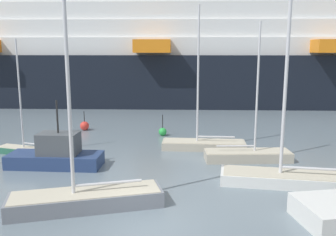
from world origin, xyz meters
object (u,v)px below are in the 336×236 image
sailboat_1 (86,195)px  sailboat_4 (204,143)px  fishing_boat_2 (56,154)px  channel_buoy_0 (85,126)px  sailboat_3 (28,149)px  cruise_ship (230,53)px  sailboat_0 (248,154)px  sailboat_6 (292,174)px  channel_buoy_2 (163,132)px

sailboat_1 → sailboat_4: sailboat_1 is taller
fishing_boat_2 → channel_buoy_0: (-1.23, 9.89, -0.36)m
sailboat_3 → sailboat_4: bearing=-154.6°
sailboat_1 → cruise_ship: bearing=-123.1°
sailboat_0 → sailboat_6: 4.44m
fishing_boat_2 → channel_buoy_2: bearing=56.0°
fishing_boat_2 → channel_buoy_2: (5.68, 8.33, -0.42)m
sailboat_1 → fishing_boat_2: bearing=-76.2°
sailboat_1 → sailboat_3: size_ratio=1.75×
sailboat_4 → sailboat_6: sailboat_6 is taller
sailboat_1 → channel_buoy_0: (-4.63, 15.45, -0.22)m
channel_buoy_0 → sailboat_1: bearing=-73.3°
cruise_ship → channel_buoy_0: bearing=-128.0°
sailboat_4 → channel_buoy_2: size_ratio=5.67×
sailboat_0 → sailboat_4: 3.72m
fishing_boat_2 → sailboat_3: bearing=140.2°
fishing_boat_2 → sailboat_6: bearing=-8.9°
sailboat_6 → cruise_ship: cruise_ship is taller
sailboat_6 → sailboat_3: bearing=-9.5°
sailboat_4 → fishing_boat_2: (-8.87, -4.54, 0.31)m
sailboat_1 → cruise_ship: size_ratio=0.12×
sailboat_0 → cruise_ship: cruise_ship is taller
sailboat_1 → sailboat_3: sailboat_1 is taller
sailboat_3 → sailboat_6: 16.65m
sailboat_3 → channel_buoy_2: bearing=-130.0°
sailboat_1 → channel_buoy_0: size_ratio=7.99×
sailboat_4 → fishing_boat_2: sailboat_4 is taller
sailboat_3 → channel_buoy_0: bearing=-87.1°
sailboat_1 → sailboat_6: size_ratio=1.00×
fishing_boat_2 → channel_buoy_0: bearing=97.4°
channel_buoy_0 → channel_buoy_2: channel_buoy_2 is taller
channel_buoy_2 → sailboat_4: bearing=-49.9°
sailboat_3 → sailboat_6: bearing=179.2°
sailboat_1 → sailboat_3: (-6.24, 7.94, -0.24)m
fishing_boat_2 → channel_buoy_0: fishing_boat_2 is taller
sailboat_0 → sailboat_6: size_ratio=0.64×
sailboat_1 → fishing_boat_2: sailboat_1 is taller
sailboat_1 → cruise_ship: (9.61, 34.81, 5.80)m
sailboat_1 → channel_buoy_2: size_ratio=7.66×
channel_buoy_0 → sailboat_4: bearing=-27.9°
cruise_ship → sailboat_4: bearing=-101.2°
sailboat_4 → sailboat_6: (4.33, -6.68, 0.16)m
sailboat_6 → cruise_ship: (-0.19, 31.39, 5.80)m
sailboat_4 → sailboat_6: bearing=123.7°
channel_buoy_0 → cruise_ship: bearing=53.7°
sailboat_6 → sailboat_4: bearing=-50.8°
sailboat_3 → fishing_boat_2: sailboat_3 is taller
sailboat_4 → cruise_ship: cruise_ship is taller
sailboat_4 → channel_buoy_2: 4.96m
sailboat_6 → fishing_boat_2: (-13.20, 2.14, 0.15)m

